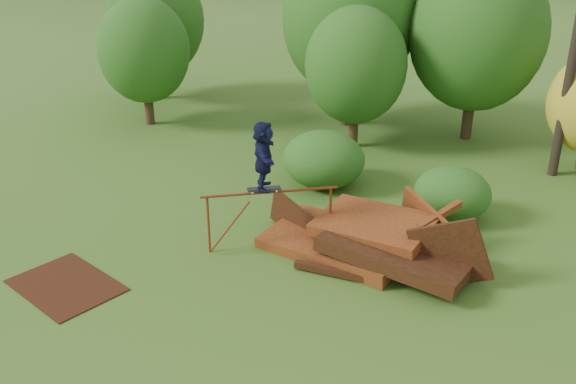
% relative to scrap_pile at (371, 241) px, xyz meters
% --- Properties ---
extents(ground, '(240.00, 240.00, 0.00)m').
position_rel_scrap_pile_xyz_m(ground, '(-1.01, -2.59, -0.40)').
color(ground, '#2D5116').
rests_on(ground, ground).
extents(scrap_pile, '(5.61, 3.34, 1.87)m').
position_rel_scrap_pile_xyz_m(scrap_pile, '(0.00, 0.00, 0.00)').
color(scrap_pile, '#471A0C').
rests_on(scrap_pile, ground).
extents(grind_rail, '(2.78, 1.67, 1.45)m').
position_rel_scrap_pile_xyz_m(grind_rail, '(-2.34, -0.36, 0.71)').
color(grind_rail, maroon).
rests_on(grind_rail, ground).
extents(skateboard, '(0.77, 0.57, 0.08)m').
position_rel_scrap_pile_xyz_m(skateboard, '(-2.45, -0.43, 1.12)').
color(skateboard, black).
rests_on(skateboard, grind_rail).
extents(skater, '(0.99, 1.55, 1.60)m').
position_rel_scrap_pile_xyz_m(skater, '(-2.45, -0.43, 1.93)').
color(skater, '#101234').
rests_on(skater, skateboard).
extents(flat_plate, '(2.77, 2.40, 0.03)m').
position_rel_scrap_pile_xyz_m(flat_plate, '(-5.80, -3.49, -0.38)').
color(flat_plate, '#33170B').
rests_on(flat_plate, ground).
extents(tree_0, '(3.27, 3.27, 4.61)m').
position_rel_scrap_pile_xyz_m(tree_0, '(-10.02, 6.87, 2.32)').
color(tree_0, black).
rests_on(tree_0, ground).
extents(tree_1, '(4.71, 4.71, 6.55)m').
position_rel_scrap_pile_xyz_m(tree_1, '(-3.18, 9.33, 3.44)').
color(tree_1, black).
rests_on(tree_1, ground).
extents(tree_2, '(3.29, 3.29, 4.64)m').
position_rel_scrap_pile_xyz_m(tree_2, '(-2.31, 7.09, 2.34)').
color(tree_2, black).
rests_on(tree_2, ground).
extents(tree_3, '(4.46, 4.46, 6.19)m').
position_rel_scrap_pile_xyz_m(tree_3, '(1.19, 9.25, 3.22)').
color(tree_3, black).
rests_on(tree_3, ground).
extents(tree_6, '(3.92, 3.92, 5.47)m').
position_rel_scrap_pile_xyz_m(tree_6, '(-11.42, 10.07, 2.82)').
color(tree_6, black).
rests_on(tree_6, ground).
extents(shrub_left, '(2.36, 2.18, 1.63)m').
position_rel_scrap_pile_xyz_m(shrub_left, '(-2.24, 3.55, 0.42)').
color(shrub_left, '#164813').
rests_on(shrub_left, ground).
extents(shrub_right, '(1.96, 1.80, 1.39)m').
position_rel_scrap_pile_xyz_m(shrub_right, '(1.48, 2.67, 0.30)').
color(shrub_right, '#164813').
rests_on(shrub_right, ground).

